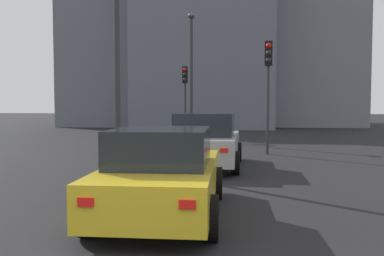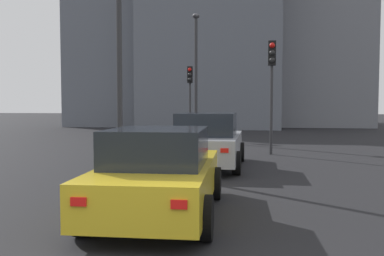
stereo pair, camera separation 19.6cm
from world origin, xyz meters
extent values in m
cube|color=#A8AAB2|center=(9.05, 0.00, 0.61)|extent=(4.19, 1.94, 0.70)
cube|color=#1E232B|center=(8.84, 0.00, 1.29)|extent=(1.90, 1.68, 0.66)
cylinder|color=black|center=(10.32, -0.96, 0.32)|extent=(0.64, 0.23, 0.64)
cylinder|color=black|center=(10.35, 0.91, 0.32)|extent=(0.64, 0.23, 0.64)
cylinder|color=black|center=(7.75, -0.92, 0.32)|extent=(0.64, 0.23, 0.64)
cylinder|color=black|center=(7.78, 0.95, 0.32)|extent=(0.64, 0.23, 0.64)
cube|color=red|center=(6.95, -0.64, 0.74)|extent=(0.03, 0.20, 0.11)
cube|color=red|center=(6.97, 0.71, 0.74)|extent=(0.03, 0.20, 0.11)
cube|color=gold|center=(3.60, 0.23, 0.58)|extent=(4.08, 1.84, 0.63)
cube|color=#1E232B|center=(3.40, 0.23, 1.19)|extent=(1.86, 1.57, 0.59)
cylinder|color=black|center=(4.87, -0.59, 0.32)|extent=(0.65, 0.24, 0.64)
cylinder|color=black|center=(4.82, 1.13, 0.32)|extent=(0.65, 0.24, 0.64)
cylinder|color=black|center=(2.37, -0.67, 0.32)|extent=(0.65, 0.24, 0.64)
cylinder|color=black|center=(2.32, 1.06, 0.32)|extent=(0.65, 0.24, 0.64)
cube|color=red|center=(1.59, -0.45, 0.69)|extent=(0.04, 0.20, 0.11)
cube|color=red|center=(1.55, 0.79, 0.69)|extent=(0.04, 0.20, 0.11)
cylinder|color=#2D2D30|center=(19.15, 2.04, 1.52)|extent=(0.11, 0.11, 3.05)
cube|color=black|center=(19.09, 2.04, 3.50)|extent=(0.20, 0.28, 0.90)
sphere|color=red|center=(18.98, 2.04, 3.77)|extent=(0.20, 0.20, 0.20)
sphere|color=black|center=(18.98, 2.04, 3.50)|extent=(0.20, 0.20, 0.20)
sphere|color=black|center=(18.98, 2.04, 3.23)|extent=(0.20, 0.20, 0.20)
cylinder|color=#2D2D30|center=(12.44, -2.03, 1.66)|extent=(0.11, 0.11, 3.32)
cube|color=black|center=(12.38, -2.03, 3.77)|extent=(0.20, 0.28, 0.90)
sphere|color=red|center=(12.27, -2.03, 4.04)|extent=(0.20, 0.20, 0.20)
sphere|color=black|center=(12.27, -2.03, 3.77)|extent=(0.20, 0.20, 0.20)
sphere|color=black|center=(12.27, -2.03, 3.50)|extent=(0.20, 0.20, 0.20)
cylinder|color=#2D2D30|center=(8.58, 2.56, 3.61)|extent=(0.16, 0.16, 7.22)
cylinder|color=#2D2D30|center=(17.73, 1.52, 3.11)|extent=(0.16, 0.16, 6.23)
ellipsoid|color=#4C4C51|center=(17.73, 1.52, 6.35)|extent=(0.56, 0.36, 0.24)
cube|color=slate|center=(36.90, -6.00, 8.15)|extent=(12.78, 10.15, 16.30)
cube|color=slate|center=(34.03, 2.00, 8.76)|extent=(14.39, 10.92, 17.53)
cube|color=slate|center=(35.77, 10.00, 7.22)|extent=(13.63, 8.54, 14.44)
camera|label=1|loc=(-3.17, -1.09, 1.88)|focal=38.41mm
camera|label=2|loc=(-3.14, -1.29, 1.88)|focal=38.41mm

